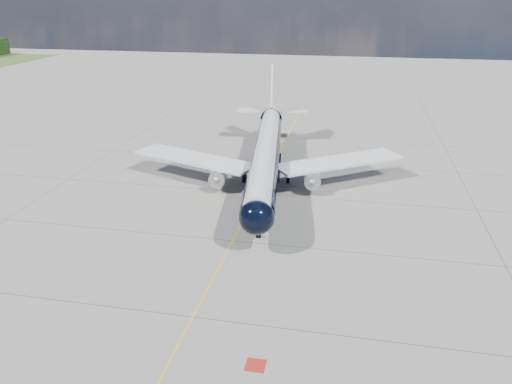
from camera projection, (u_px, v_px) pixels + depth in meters
ground at (264, 181)px, 76.74m from camera, size 320.00×320.00×0.00m
taxiway_centerline at (257, 193)px, 72.19m from camera, size 0.16×160.00×0.01m
red_marking at (256, 365)px, 39.16m from camera, size 1.60×1.60×0.01m
main_airliner at (266, 153)px, 74.94m from camera, size 41.85×51.30×14.84m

